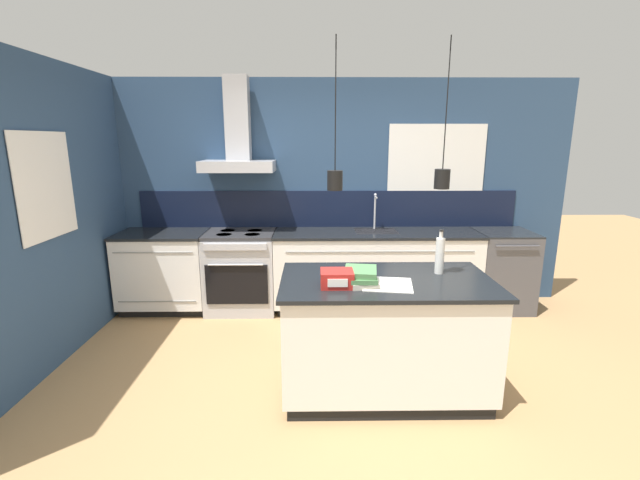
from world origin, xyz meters
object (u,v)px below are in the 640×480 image
(oven_range, at_px, (241,271))
(dishwasher, at_px, (501,270))
(book_stack, at_px, (362,276))
(red_supply_box, at_px, (337,279))

(oven_range, height_order, dishwasher, same)
(oven_range, height_order, book_stack, book_stack)
(dishwasher, relative_size, red_supply_box, 3.96)
(dishwasher, bearing_deg, red_supply_box, -137.56)
(oven_range, distance_m, red_supply_box, 2.14)
(book_stack, bearing_deg, dishwasher, 44.56)
(book_stack, distance_m, red_supply_box, 0.19)
(oven_range, relative_size, red_supply_box, 3.96)
(dishwasher, xyz_separation_m, red_supply_box, (-2.00, -1.83, 0.51))
(book_stack, bearing_deg, oven_range, 123.36)
(dishwasher, height_order, red_supply_box, red_supply_box)
(oven_range, bearing_deg, dishwasher, 0.08)
(dishwasher, distance_m, red_supply_box, 2.76)
(oven_range, xyz_separation_m, red_supply_box, (1.00, -1.83, 0.51))
(book_stack, relative_size, red_supply_box, 1.28)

